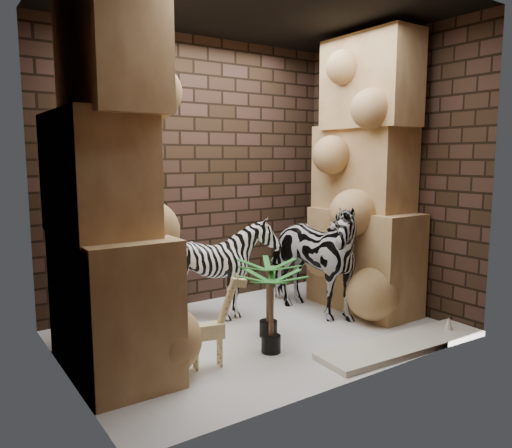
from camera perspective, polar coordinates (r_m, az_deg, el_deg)
floor at (r=4.86m, az=0.23°, el=-12.48°), size 3.50×3.50×0.00m
ceiling at (r=4.74m, az=0.25°, el=23.90°), size 3.50×3.50×0.00m
wall_back at (r=5.64m, az=-7.03°, el=5.87°), size 3.50×0.00×3.50m
wall_front at (r=3.60m, az=11.62°, el=4.68°), size 3.50×0.00×3.50m
wall_left at (r=3.85m, az=-21.82°, el=4.47°), size 0.00×3.00×3.00m
wall_right at (r=5.74m, az=14.86°, el=5.70°), size 0.00×3.00×3.00m
rock_pillar_left at (r=3.94m, az=-16.84°, el=4.76°), size 0.68×1.30×3.00m
rock_pillar_right at (r=5.49m, az=12.59°, el=5.69°), size 0.58×1.25×3.00m
zebra_right at (r=5.26m, az=6.09°, el=-2.79°), size 0.78×1.28×1.44m
zebra_left at (r=5.14m, az=-4.13°, el=-5.68°), size 0.99×1.17×0.98m
giraffe_toy at (r=4.02m, az=-5.64°, el=-11.10°), size 0.42×0.22×0.77m
palm_front at (r=4.67m, az=1.44°, el=-8.56°), size 0.36×0.36×0.74m
palm_back at (r=4.31m, az=1.76°, el=-10.11°), size 0.36×0.36×0.72m
surfboard at (r=4.72m, az=16.70°, el=-13.16°), size 1.75×0.52×0.05m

